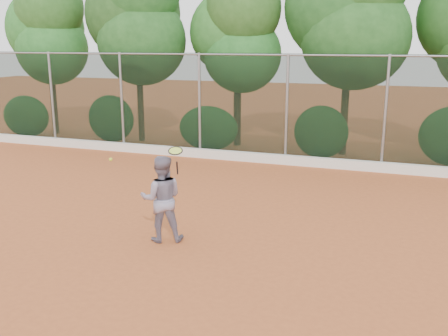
% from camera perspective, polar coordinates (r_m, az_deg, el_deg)
% --- Properties ---
extents(ground, '(80.00, 80.00, 0.00)m').
position_cam_1_polar(ground, '(10.02, -1.93, -8.27)').
color(ground, '#AB5328').
rests_on(ground, ground).
extents(concrete_curb, '(24.00, 0.20, 0.30)m').
position_cam_1_polar(concrete_curb, '(16.23, 6.87, 0.96)').
color(concrete_curb, silver).
rests_on(concrete_curb, ground).
extents(tennis_player, '(1.03, 0.94, 1.72)m').
position_cam_1_polar(tennis_player, '(9.83, -7.14, -3.50)').
color(tennis_player, slate).
rests_on(tennis_player, ground).
extents(chainlink_fence, '(24.09, 0.09, 3.50)m').
position_cam_1_polar(chainlink_fence, '(16.10, 7.19, 7.03)').
color(chainlink_fence, black).
rests_on(chainlink_fence, ground).
extents(foliage_backdrop, '(23.70, 3.63, 7.55)m').
position_cam_1_polar(foliage_backdrop, '(18.05, 7.10, 15.88)').
color(foliage_backdrop, '#442D1A').
rests_on(foliage_backdrop, ground).
extents(tennis_racket, '(0.35, 0.34, 0.55)m').
position_cam_1_polar(tennis_racket, '(9.44, -5.55, 1.75)').
color(tennis_racket, black).
rests_on(tennis_racket, ground).
extents(tennis_ball_in_flight, '(0.07, 0.07, 0.07)m').
position_cam_1_polar(tennis_ball_in_flight, '(9.55, -12.82, 0.96)').
color(tennis_ball_in_flight, '#C0CE2E').
rests_on(tennis_ball_in_flight, ground).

